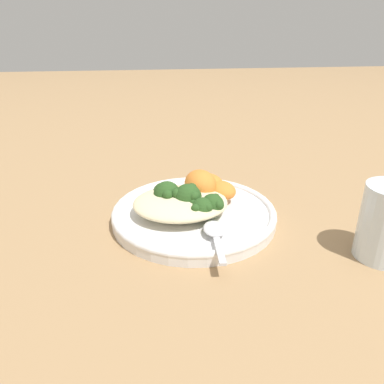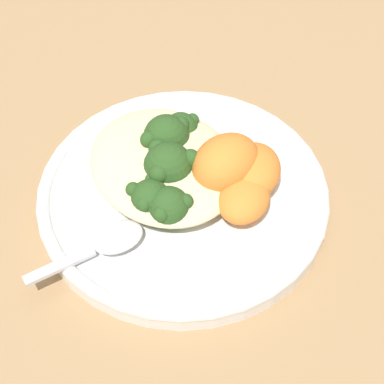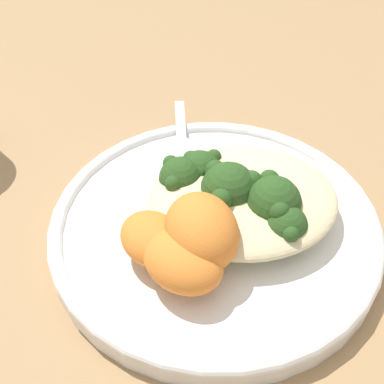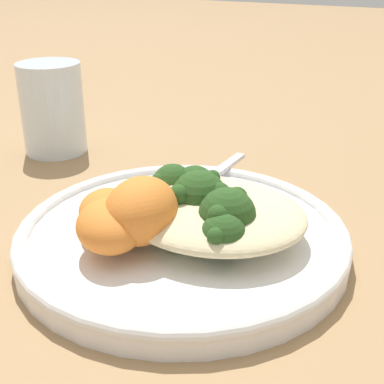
{
  "view_description": "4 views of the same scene",
  "coord_description": "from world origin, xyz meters",
  "px_view_note": "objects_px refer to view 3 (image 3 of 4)",
  "views": [
    {
      "loc": [
        -0.08,
        -0.53,
        0.29
      ],
      "look_at": [
        -0.01,
        0.0,
        0.04
      ],
      "focal_mm": 35.0,
      "sensor_mm": 36.0,
      "label": 1
    },
    {
      "loc": [
        0.3,
        -0.2,
        0.46
      ],
      "look_at": [
        0.01,
        -0.01,
        0.04
      ],
      "focal_mm": 60.0,
      "sensor_mm": 36.0,
      "label": 2
    },
    {
      "loc": [
        0.04,
        0.27,
        0.32
      ],
      "look_at": [
        0.01,
        -0.03,
        0.04
      ],
      "focal_mm": 50.0,
      "sensor_mm": 36.0,
      "label": 3
    },
    {
      "loc": [
        -0.18,
        0.32,
        0.22
      ],
      "look_at": [
        -0.01,
        -0.02,
        0.05
      ],
      "focal_mm": 50.0,
      "sensor_mm": 36.0,
      "label": 4
    }
  ],
  "objects_px": {
    "plate": "(215,227)",
    "broccoli_stalk_4": "(185,191)",
    "broccoli_stalk_0": "(265,231)",
    "broccoli_stalk_2": "(226,196)",
    "sweet_potato_chunk_2": "(183,260)",
    "sweet_potato_chunk_1": "(153,239)",
    "broccoli_stalk_3": "(203,181)",
    "spoon": "(182,148)",
    "sweet_potato_chunk_0": "(201,232)",
    "broccoli_stalk_1": "(266,206)",
    "quinoa_mound": "(243,199)"
  },
  "relations": [
    {
      "from": "plate",
      "to": "broccoli_stalk_4",
      "type": "height_order",
      "value": "broccoli_stalk_4"
    },
    {
      "from": "broccoli_stalk_0",
      "to": "broccoli_stalk_2",
      "type": "bearing_deg",
      "value": 122.48
    },
    {
      "from": "broccoli_stalk_4",
      "to": "sweet_potato_chunk_2",
      "type": "height_order",
      "value": "broccoli_stalk_4"
    },
    {
      "from": "broccoli_stalk_0",
      "to": "sweet_potato_chunk_1",
      "type": "distance_m",
      "value": 0.08
    },
    {
      "from": "broccoli_stalk_2",
      "to": "broccoli_stalk_3",
      "type": "xyz_separation_m",
      "value": [
        0.01,
        -0.02,
        -0.01
      ]
    },
    {
      "from": "spoon",
      "to": "sweet_potato_chunk_0",
      "type": "bearing_deg",
      "value": -175.41
    },
    {
      "from": "sweet_potato_chunk_2",
      "to": "broccoli_stalk_4",
      "type": "bearing_deg",
      "value": -96.29
    },
    {
      "from": "broccoli_stalk_2",
      "to": "broccoli_stalk_3",
      "type": "distance_m",
      "value": 0.03
    },
    {
      "from": "plate",
      "to": "broccoli_stalk_1",
      "type": "xyz_separation_m",
      "value": [
        -0.04,
        0.01,
        0.03
      ]
    },
    {
      "from": "broccoli_stalk_1",
      "to": "sweet_potato_chunk_2",
      "type": "height_order",
      "value": "broccoli_stalk_1"
    },
    {
      "from": "quinoa_mound",
      "to": "broccoli_stalk_3",
      "type": "xyz_separation_m",
      "value": [
        0.03,
        -0.02,
        0.0
      ]
    },
    {
      "from": "broccoli_stalk_2",
      "to": "sweet_potato_chunk_0",
      "type": "relative_size",
      "value": 1.32
    },
    {
      "from": "broccoli_stalk_0",
      "to": "broccoli_stalk_3",
      "type": "xyz_separation_m",
      "value": [
        0.04,
        -0.06,
        0.0
      ]
    },
    {
      "from": "plate",
      "to": "sweet_potato_chunk_0",
      "type": "bearing_deg",
      "value": 66.4
    },
    {
      "from": "sweet_potato_chunk_0",
      "to": "quinoa_mound",
      "type": "bearing_deg",
      "value": -132.5
    },
    {
      "from": "broccoli_stalk_1",
      "to": "sweet_potato_chunk_2",
      "type": "relative_size",
      "value": 1.52
    },
    {
      "from": "broccoli_stalk_2",
      "to": "broccoli_stalk_3",
      "type": "bearing_deg",
      "value": 62.74
    },
    {
      "from": "quinoa_mound",
      "to": "sweet_potato_chunk_2",
      "type": "height_order",
      "value": "sweet_potato_chunk_2"
    },
    {
      "from": "broccoli_stalk_2",
      "to": "broccoli_stalk_3",
      "type": "relative_size",
      "value": 0.83
    },
    {
      "from": "plate",
      "to": "sweet_potato_chunk_1",
      "type": "height_order",
      "value": "sweet_potato_chunk_1"
    },
    {
      "from": "broccoli_stalk_4",
      "to": "sweet_potato_chunk_0",
      "type": "relative_size",
      "value": 1.42
    },
    {
      "from": "broccoli_stalk_2",
      "to": "spoon",
      "type": "relative_size",
      "value": 0.82
    },
    {
      "from": "broccoli_stalk_2",
      "to": "sweet_potato_chunk_2",
      "type": "distance_m",
      "value": 0.07
    },
    {
      "from": "broccoli_stalk_2",
      "to": "plate",
      "type": "bearing_deg",
      "value": 143.75
    },
    {
      "from": "sweet_potato_chunk_1",
      "to": "sweet_potato_chunk_2",
      "type": "distance_m",
      "value": 0.03
    },
    {
      "from": "quinoa_mound",
      "to": "broccoli_stalk_2",
      "type": "distance_m",
      "value": 0.02
    },
    {
      "from": "broccoli_stalk_2",
      "to": "sweet_potato_chunk_0",
      "type": "xyz_separation_m",
      "value": [
        0.02,
        0.04,
        0.0
      ]
    },
    {
      "from": "spoon",
      "to": "broccoli_stalk_1",
      "type": "bearing_deg",
      "value": -146.9
    },
    {
      "from": "sweet_potato_chunk_0",
      "to": "spoon",
      "type": "relative_size",
      "value": 0.62
    },
    {
      "from": "quinoa_mound",
      "to": "sweet_potato_chunk_2",
      "type": "xyz_separation_m",
      "value": [
        0.05,
        0.06,
        0.0
      ]
    },
    {
      "from": "plate",
      "to": "broccoli_stalk_2",
      "type": "xyz_separation_m",
      "value": [
        -0.01,
        -0.0,
        0.03
      ]
    },
    {
      "from": "plate",
      "to": "broccoli_stalk_3",
      "type": "relative_size",
      "value": 2.52
    },
    {
      "from": "quinoa_mound",
      "to": "sweet_potato_chunk_0",
      "type": "height_order",
      "value": "sweet_potato_chunk_0"
    },
    {
      "from": "broccoli_stalk_2",
      "to": "sweet_potato_chunk_2",
      "type": "xyz_separation_m",
      "value": [
        0.04,
        0.06,
        -0.0
      ]
    },
    {
      "from": "broccoli_stalk_0",
      "to": "broccoli_stalk_2",
      "type": "height_order",
      "value": "broccoli_stalk_2"
    },
    {
      "from": "quinoa_mound",
      "to": "spoon",
      "type": "distance_m",
      "value": 0.09
    },
    {
      "from": "plate",
      "to": "broccoli_stalk_3",
      "type": "height_order",
      "value": "broccoli_stalk_3"
    },
    {
      "from": "plate",
      "to": "sweet_potato_chunk_0",
      "type": "xyz_separation_m",
      "value": [
        0.02,
        0.03,
        0.03
      ]
    },
    {
      "from": "broccoli_stalk_4",
      "to": "broccoli_stalk_0",
      "type": "bearing_deg",
      "value": -139.12
    },
    {
      "from": "sweet_potato_chunk_2",
      "to": "spoon",
      "type": "height_order",
      "value": "sweet_potato_chunk_2"
    },
    {
      "from": "sweet_potato_chunk_1",
      "to": "spoon",
      "type": "bearing_deg",
      "value": -105.26
    },
    {
      "from": "quinoa_mound",
      "to": "broccoli_stalk_0",
      "type": "xyz_separation_m",
      "value": [
        -0.01,
        0.04,
        0.0
      ]
    },
    {
      "from": "broccoli_stalk_0",
      "to": "spoon",
      "type": "height_order",
      "value": "broccoli_stalk_0"
    },
    {
      "from": "sweet_potato_chunk_0",
      "to": "spoon",
      "type": "xyz_separation_m",
      "value": [
        0.0,
        -0.12,
        -0.02
      ]
    },
    {
      "from": "broccoli_stalk_3",
      "to": "quinoa_mound",
      "type": "bearing_deg",
      "value": -118.27
    },
    {
      "from": "broccoli_stalk_2",
      "to": "sweet_potato_chunk_1",
      "type": "distance_m",
      "value": 0.07
    },
    {
      "from": "broccoli_stalk_2",
      "to": "spoon",
      "type": "bearing_deg",
      "value": 49.68
    },
    {
      "from": "broccoli_stalk_0",
      "to": "sweet_potato_chunk_2",
      "type": "distance_m",
      "value": 0.07
    },
    {
      "from": "quinoa_mound",
      "to": "broccoli_stalk_0",
      "type": "bearing_deg",
      "value": 105.69
    },
    {
      "from": "sweet_potato_chunk_0",
      "to": "sweet_potato_chunk_1",
      "type": "bearing_deg",
      "value": -8.64
    }
  ]
}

